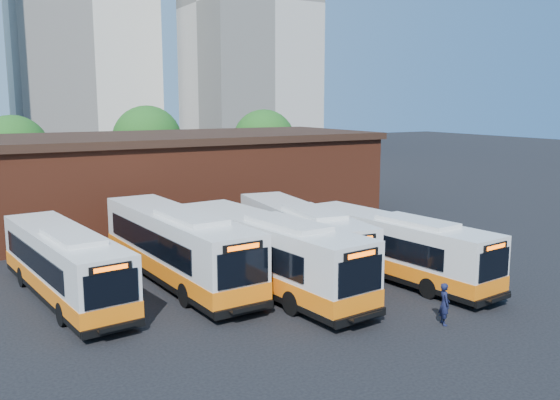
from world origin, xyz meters
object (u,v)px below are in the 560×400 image
bus_farwest (65,267)px  bus_west (178,249)px  bus_east (394,249)px  transit_worker (444,304)px  bus_midwest (268,256)px  bus_mideast (301,239)px

bus_farwest → bus_west: bus_west is taller
bus_east → transit_worker: bearing=-119.3°
transit_worker → bus_midwest: bearing=51.6°
bus_midwest → bus_east: size_ratio=1.10×
bus_east → bus_midwest: bearing=159.6°
transit_worker → bus_farwest: bearing=73.7°
bus_midwest → bus_mideast: 3.95m
bus_west → bus_east: 10.69m
bus_east → bus_mideast: bearing=122.2°
bus_farwest → bus_mideast: (11.77, -0.89, 0.07)m
bus_midwest → bus_mideast: bus_midwest is taller
bus_farwest → bus_mideast: size_ratio=0.95×
bus_west → transit_worker: bearing=-60.0°
bus_midwest → bus_mideast: (3.22, 2.29, -0.06)m
bus_midwest → bus_farwest: bearing=153.4°
bus_midwest → bus_east: 6.49m
bus_farwest → bus_midwest: (8.55, -3.18, 0.13)m
bus_mideast → transit_worker: (0.63, -9.74, -0.69)m
bus_farwest → bus_west: 5.27m
bus_east → transit_worker: (-2.46, -5.92, -0.61)m
bus_west → bus_mideast: bus_west is taller
bus_west → bus_midwest: bearing=-47.9°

